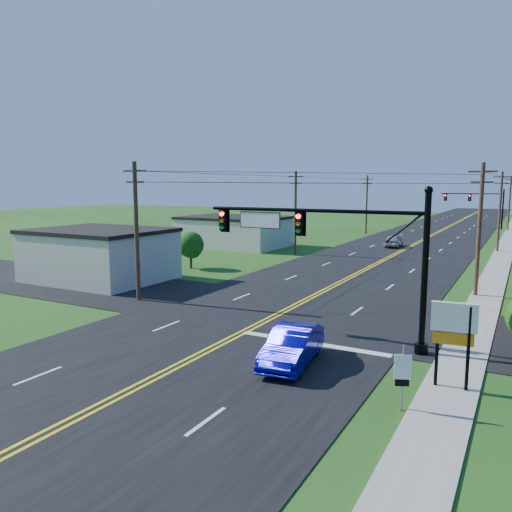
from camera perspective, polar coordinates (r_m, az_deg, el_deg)
The scene contains 19 objects.
ground at distance 20.57m, azimuth -11.99°, elevation -13.51°, with size 260.00×260.00×0.00m, color #1D4112.
road_main at distance 66.07m, azimuth 17.42°, elevation 1.24°, with size 16.00×220.00×0.04m, color black.
road_cross at distance 30.22m, azimuth 3.03°, elevation -6.26°, with size 70.00×10.00×0.04m, color black.
sidewalk at distance 54.98m, azimuth 26.13°, elevation -0.53°, with size 2.00×160.00×0.08m, color gray.
signal_mast_main at distance 24.06m, azimuth 8.33°, elevation 1.42°, with size 11.30×0.60×7.48m.
signal_mast_far at distance 94.82m, azimuth 23.77°, elevation 5.65°, with size 10.98×0.60×7.48m.
cream_bldg_near at distance 41.40m, azimuth -17.40°, elevation 0.17°, with size 10.20×8.20×4.10m.
cream_bldg_far at distance 61.47m, azimuth -2.47°, elevation 2.84°, with size 12.20×9.20×3.70m.
utility_pole_left_a at distance 33.05m, azimuth -13.51°, elevation 3.04°, with size 1.80×0.28×9.00m.
utility_pole_left_b at distance 54.21m, azimuth 4.52°, elevation 5.14°, with size 1.80×0.28×9.00m.
utility_pole_left_c at distance 79.60m, azimuth 12.53°, elevation 5.92°, with size 1.80×0.28×9.00m.
utility_pole_right_a at distance 36.64m, azimuth 24.17°, elevation 3.03°, with size 1.80×0.28×9.00m.
utility_pole_right_b at distance 62.55m, azimuth 26.10°, elevation 4.74°, with size 1.80×0.28×9.00m.
utility_pole_right_c at distance 92.51m, azimuth 26.99°, elevation 5.52°, with size 1.80×0.28×9.00m.
tree_left at distance 45.42m, azimuth -7.49°, elevation 1.28°, with size 2.40×2.40×3.37m.
blue_car at distance 21.39m, azimuth 4.17°, elevation -10.27°, with size 1.66×4.75×1.56m, color #0A0693.
distant_car at distance 63.00m, azimuth 15.46°, elevation 1.66°, with size 1.76×4.37×1.49m, color #ABABB0.
route_sign at distance 17.71m, azimuth 16.40°, elevation -12.70°, with size 0.54×0.25×2.28m.
pylon_sign at distance 19.71m, azimuth 21.67°, elevation -7.51°, with size 1.62×0.42×3.30m.
Camera 1 is at (12.59, -14.42, 7.53)m, focal length 35.00 mm.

